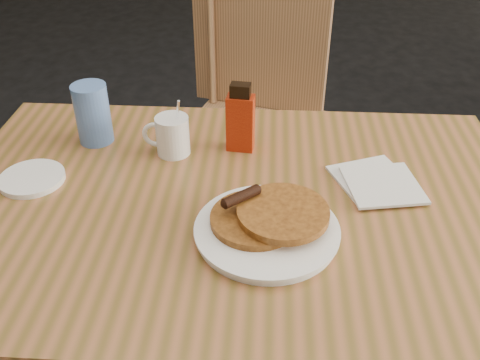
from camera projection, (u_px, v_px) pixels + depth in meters
name	position (u px, v px, depth m)	size (l,w,h in m)	color
main_table	(234.00, 216.00, 1.09)	(1.25, 0.87, 0.75)	#A16039
chair_main_far	(257.00, 92.00, 1.78)	(0.56, 0.56, 1.03)	#AF8052
pancake_plate	(267.00, 225.00, 0.97)	(0.27, 0.27, 0.07)	white
coffee_mug	(172.00, 135.00, 1.19)	(0.11, 0.07, 0.14)	white
syrup_bottle	(240.00, 120.00, 1.19)	(0.06, 0.04, 0.16)	maroon
napkin_stack	(377.00, 182.00, 1.11)	(0.20, 0.21, 0.01)	white
blue_tumbler	(93.00, 114.00, 1.22)	(0.08, 0.08, 0.14)	#537AC3
side_saucer	(32.00, 178.00, 1.12)	(0.14, 0.14, 0.01)	white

